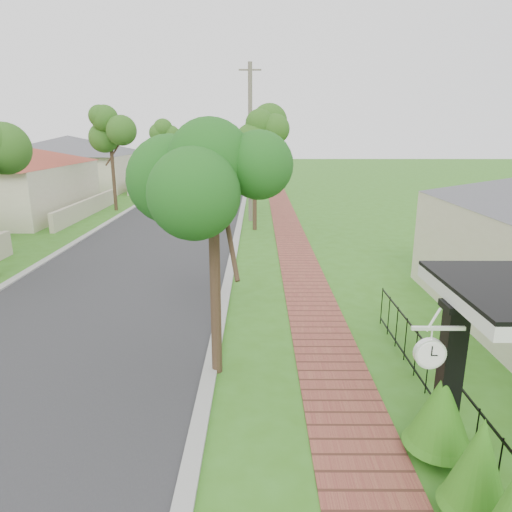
% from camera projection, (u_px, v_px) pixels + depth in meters
% --- Properties ---
extents(ground, '(160.00, 160.00, 0.00)m').
position_uv_depth(ground, '(166.00, 413.00, 8.21)').
color(ground, '#376F1A').
rests_on(ground, ground).
extents(road, '(7.00, 120.00, 0.02)m').
position_uv_depth(road, '(181.00, 216.00, 27.52)').
color(road, '#28282B').
rests_on(road, ground).
extents(kerb_right, '(0.30, 120.00, 0.10)m').
position_uv_depth(kerb_right, '(241.00, 216.00, 27.50)').
color(kerb_right, '#9E9E99').
rests_on(kerb_right, ground).
extents(kerb_left, '(0.30, 120.00, 0.10)m').
position_uv_depth(kerb_left, '(120.00, 216.00, 27.53)').
color(kerb_left, '#9E9E99').
rests_on(kerb_left, ground).
extents(sidewalk, '(1.50, 120.00, 0.03)m').
position_uv_depth(sidewalk, '(284.00, 216.00, 27.49)').
color(sidewalk, brown).
rests_on(sidewalk, ground).
extents(porch_post, '(0.48, 0.48, 2.52)m').
position_uv_depth(porch_post, '(448.00, 389.00, 6.94)').
color(porch_post, black).
rests_on(porch_post, ground).
extents(picket_fence, '(0.03, 8.02, 1.00)m').
position_uv_depth(picket_fence, '(441.00, 387.00, 8.05)').
color(picket_fence, black).
rests_on(picket_fence, ground).
extents(street_trees, '(10.70, 37.65, 5.89)m').
position_uv_depth(street_trees, '(195.00, 137.00, 32.92)').
color(street_trees, '#382619').
rests_on(street_trees, ground).
extents(hedge_row, '(0.93, 3.05, 2.05)m').
position_uv_depth(hedge_row, '(474.00, 460.00, 5.89)').
color(hedge_row, '#1D7116').
rests_on(hedge_row, ground).
extents(far_house_grey, '(15.56, 15.56, 4.60)m').
position_uv_depth(far_house_grey, '(71.00, 162.00, 40.45)').
color(far_house_grey, beige).
rests_on(far_house_grey, ground).
extents(parked_car_red, '(2.34, 4.15, 1.33)m').
position_uv_depth(parked_car_red, '(234.00, 184.00, 38.53)').
color(parked_car_red, maroon).
rests_on(parked_car_red, ground).
extents(parked_car_white, '(2.45, 5.07, 1.60)m').
position_uv_depth(parked_car_white, '(229.00, 177.00, 42.64)').
color(parked_car_white, silver).
rests_on(parked_car_white, ground).
extents(near_tree, '(1.86, 1.86, 4.78)m').
position_uv_depth(near_tree, '(213.00, 192.00, 8.66)').
color(near_tree, '#382619').
rests_on(near_tree, ground).
extents(utility_pole, '(1.20, 0.24, 8.44)m').
position_uv_depth(utility_pole, '(250.00, 144.00, 24.90)').
color(utility_pole, '#716858').
rests_on(utility_pole, ground).
extents(station_clock, '(0.74, 0.13, 0.62)m').
position_uv_depth(station_clock, '(430.00, 351.00, 6.33)').
color(station_clock, white).
rests_on(station_clock, ground).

